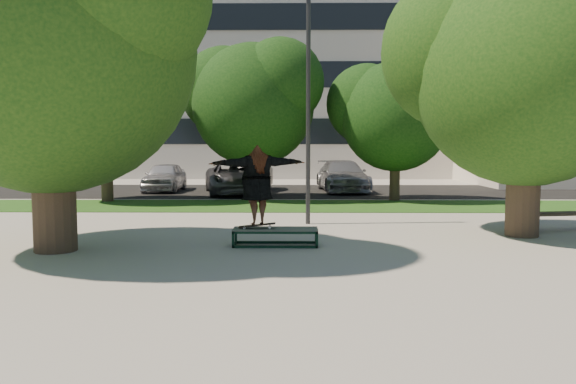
{
  "coord_description": "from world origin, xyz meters",
  "views": [
    {
      "loc": [
        0.65,
        -10.17,
        2.14
      ],
      "look_at": [
        0.51,
        0.6,
        1.24
      ],
      "focal_mm": 35.0,
      "sensor_mm": 36.0,
      "label": 1
    }
  ],
  "objects_px": {
    "grind_box": "(275,237)",
    "tree_right": "(522,61)",
    "bench": "(562,215)",
    "car_dark": "(252,176)",
    "car_silver_b": "(342,176)",
    "car_silver_a": "(165,177)",
    "lamppost": "(308,107)",
    "car_grey": "(235,178)",
    "tree_left": "(46,30)"
  },
  "relations": [
    {
      "from": "tree_left",
      "to": "tree_right",
      "type": "xyz_separation_m",
      "value": [
        10.21,
        1.99,
        -0.33
      ]
    },
    {
      "from": "grind_box",
      "to": "car_silver_b",
      "type": "xyz_separation_m",
      "value": [
        2.61,
        14.16,
        0.53
      ]
    },
    {
      "from": "tree_left",
      "to": "car_grey",
      "type": "height_order",
      "value": "tree_left"
    },
    {
      "from": "tree_left",
      "to": "lamppost",
      "type": "bearing_deg",
      "value": 36.42
    },
    {
      "from": "tree_right",
      "to": "bench",
      "type": "distance_m",
      "value": 4.13
    },
    {
      "from": "lamppost",
      "to": "car_dark",
      "type": "bearing_deg",
      "value": 102.07
    },
    {
      "from": "tree_right",
      "to": "grind_box",
      "type": "relative_size",
      "value": 3.62
    },
    {
      "from": "tree_left",
      "to": "grind_box",
      "type": "height_order",
      "value": "tree_left"
    },
    {
      "from": "tree_left",
      "to": "car_silver_b",
      "type": "distance_m",
      "value": 16.76
    },
    {
      "from": "car_grey",
      "to": "tree_left",
      "type": "bearing_deg",
      "value": -111.6
    },
    {
      "from": "tree_left",
      "to": "tree_right",
      "type": "height_order",
      "value": "tree_left"
    },
    {
      "from": "tree_left",
      "to": "tree_right",
      "type": "relative_size",
      "value": 1.09
    },
    {
      "from": "grind_box",
      "to": "tree_right",
      "type": "bearing_deg",
      "value": 14.2
    },
    {
      "from": "tree_right",
      "to": "lamppost",
      "type": "height_order",
      "value": "tree_right"
    },
    {
      "from": "bench",
      "to": "car_silver_b",
      "type": "height_order",
      "value": "car_silver_b"
    },
    {
      "from": "car_grey",
      "to": "car_silver_b",
      "type": "relative_size",
      "value": 1.03
    },
    {
      "from": "tree_right",
      "to": "car_silver_b",
      "type": "distance_m",
      "value": 13.51
    },
    {
      "from": "tree_left",
      "to": "tree_right",
      "type": "distance_m",
      "value": 10.41
    },
    {
      "from": "grind_box",
      "to": "car_dark",
      "type": "relative_size",
      "value": 0.44
    },
    {
      "from": "bench",
      "to": "car_silver_a",
      "type": "height_order",
      "value": "car_silver_a"
    },
    {
      "from": "tree_right",
      "to": "car_silver_b",
      "type": "xyz_separation_m",
      "value": [
        -3.07,
        12.72,
        -3.38
      ]
    },
    {
      "from": "car_grey",
      "to": "car_silver_a",
      "type": "bearing_deg",
      "value": 144.24
    },
    {
      "from": "grind_box",
      "to": "car_dark",
      "type": "height_order",
      "value": "car_dark"
    },
    {
      "from": "car_silver_b",
      "to": "car_silver_a",
      "type": "bearing_deg",
      "value": 174.53
    },
    {
      "from": "bench",
      "to": "car_grey",
      "type": "xyz_separation_m",
      "value": [
        -9.44,
        10.29,
        0.33
      ]
    },
    {
      "from": "tree_right",
      "to": "car_silver_a",
      "type": "height_order",
      "value": "tree_right"
    },
    {
      "from": "tree_right",
      "to": "tree_left",
      "type": "bearing_deg",
      "value": -168.97
    },
    {
      "from": "bench",
      "to": "car_silver_b",
      "type": "distance_m",
      "value": 12.63
    },
    {
      "from": "bench",
      "to": "car_dark",
      "type": "height_order",
      "value": "car_dark"
    },
    {
      "from": "car_grey",
      "to": "tree_right",
      "type": "bearing_deg",
      "value": -66.64
    },
    {
      "from": "tree_right",
      "to": "bench",
      "type": "bearing_deg",
      "value": 32.21
    },
    {
      "from": "car_dark",
      "to": "car_grey",
      "type": "xyz_separation_m",
      "value": [
        -0.63,
        -1.75,
        0.03
      ]
    },
    {
      "from": "bench",
      "to": "car_silver_b",
      "type": "relative_size",
      "value": 0.6
    },
    {
      "from": "lamppost",
      "to": "tree_left",
      "type": "bearing_deg",
      "value": -143.58
    },
    {
      "from": "car_silver_a",
      "to": "car_grey",
      "type": "relative_size",
      "value": 0.77
    },
    {
      "from": "grind_box",
      "to": "bench",
      "type": "height_order",
      "value": "bench"
    },
    {
      "from": "bench",
      "to": "car_grey",
      "type": "height_order",
      "value": "car_grey"
    },
    {
      "from": "tree_left",
      "to": "car_grey",
      "type": "relative_size",
      "value": 1.39
    },
    {
      "from": "lamppost",
      "to": "car_grey",
      "type": "xyz_separation_m",
      "value": [
        -3.0,
        9.33,
        -2.44
      ]
    },
    {
      "from": "tree_left",
      "to": "car_dark",
      "type": "bearing_deg",
      "value": 78.97
    },
    {
      "from": "lamppost",
      "to": "car_silver_a",
      "type": "bearing_deg",
      "value": 120.66
    },
    {
      "from": "car_grey",
      "to": "car_silver_b",
      "type": "bearing_deg",
      "value": 5.12
    },
    {
      "from": "grind_box",
      "to": "bench",
      "type": "distance_m",
      "value": 7.6
    },
    {
      "from": "grind_box",
      "to": "car_silver_a",
      "type": "bearing_deg",
      "value": 111.76
    },
    {
      "from": "car_dark",
      "to": "car_silver_a",
      "type": "bearing_deg",
      "value": -171.78
    },
    {
      "from": "tree_left",
      "to": "lamppost",
      "type": "relative_size",
      "value": 1.16
    },
    {
      "from": "lamppost",
      "to": "bench",
      "type": "distance_m",
      "value": 7.08
    },
    {
      "from": "car_grey",
      "to": "lamppost",
      "type": "bearing_deg",
      "value": -83.96
    },
    {
      "from": "tree_right",
      "to": "car_grey",
      "type": "xyz_separation_m",
      "value": [
        -7.92,
        11.25,
        -3.39
      ]
    },
    {
      "from": "tree_right",
      "to": "bench",
      "type": "xyz_separation_m",
      "value": [
        1.53,
        0.96,
        -3.72
      ]
    }
  ]
}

